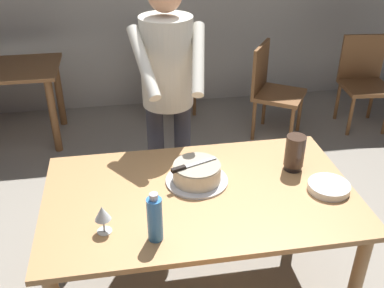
% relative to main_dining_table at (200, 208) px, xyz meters
% --- Properties ---
extents(main_dining_table, '(1.63, 0.97, 0.75)m').
position_rel_main_dining_table_xyz_m(main_dining_table, '(0.00, 0.00, 0.00)').
color(main_dining_table, tan).
rests_on(main_dining_table, ground_plane).
extents(cake_on_platter, '(0.34, 0.34, 0.11)m').
position_rel_main_dining_table_xyz_m(cake_on_platter, '(-0.00, 0.10, 0.15)').
color(cake_on_platter, silver).
rests_on(cake_on_platter, main_dining_table).
extents(cake_knife, '(0.26, 0.11, 0.02)m').
position_rel_main_dining_table_xyz_m(cake_knife, '(-0.07, 0.08, 0.22)').
color(cake_knife, silver).
rests_on(cake_knife, cake_on_platter).
extents(plate_stack, '(0.22, 0.22, 0.04)m').
position_rel_main_dining_table_xyz_m(plate_stack, '(0.67, -0.09, 0.12)').
color(plate_stack, white).
rests_on(plate_stack, main_dining_table).
extents(wine_glass_near, '(0.08, 0.08, 0.14)m').
position_rel_main_dining_table_xyz_m(wine_glass_near, '(-0.50, -0.23, 0.20)').
color(wine_glass_near, silver).
rests_on(wine_glass_near, main_dining_table).
extents(water_bottle, '(0.07, 0.07, 0.25)m').
position_rel_main_dining_table_xyz_m(water_bottle, '(-0.26, -0.31, 0.22)').
color(water_bottle, '#387AC6').
rests_on(water_bottle, main_dining_table).
extents(hurricane_lamp, '(0.11, 0.11, 0.21)m').
position_rel_main_dining_table_xyz_m(hurricane_lamp, '(0.56, 0.13, 0.21)').
color(hurricane_lamp, black).
rests_on(hurricane_lamp, main_dining_table).
extents(person_cutting_cake, '(0.47, 0.56, 1.72)m').
position_rel_main_dining_table_xyz_m(person_cutting_cake, '(-0.08, 0.69, 0.43)').
color(person_cutting_cake, '#2D2D38').
rests_on(person_cutting_cake, ground_plane).
extents(background_table, '(1.00, 0.70, 0.74)m').
position_rel_main_dining_table_xyz_m(background_table, '(-1.42, 2.16, -0.07)').
color(background_table, brown).
rests_on(background_table, ground_plane).
extents(background_chair_0, '(0.61, 0.61, 0.90)m').
position_rel_main_dining_table_xyz_m(background_chair_0, '(1.05, 1.88, -0.16)').
color(background_chair_0, brown).
rests_on(background_chair_0, ground_plane).
extents(background_chair_1, '(0.59, 0.59, 0.90)m').
position_rel_main_dining_table_xyz_m(background_chair_1, '(0.08, 2.37, -0.16)').
color(background_chair_1, brown).
rests_on(background_chair_1, ground_plane).
extents(background_chair_2, '(0.48, 0.48, 0.90)m').
position_rel_main_dining_table_xyz_m(background_chair_2, '(2.03, 1.96, -0.16)').
color(background_chair_2, brown).
rests_on(background_chair_2, ground_plane).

